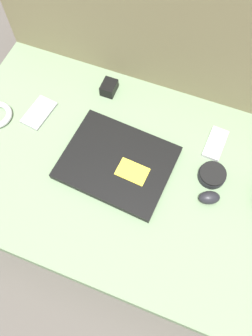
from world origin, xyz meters
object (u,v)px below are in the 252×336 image
at_px(speaker_puck, 212,175).
at_px(phone_silver, 39,113).
at_px(phone_black, 215,144).
at_px(charger_brick, 109,88).
at_px(laptop, 117,163).
at_px(computer_mouse, 209,197).

bearing_deg(speaker_puck, phone_silver, 178.45).
relative_size(speaker_puck, phone_black, 0.71).
bearing_deg(charger_brick, laptop, -62.42).
xyz_separation_m(phone_silver, charger_brick, (0.18, 0.17, 0.01)).
bearing_deg(computer_mouse, charger_brick, 124.74).
xyz_separation_m(speaker_puck, charger_brick, (-0.40, 0.18, 0.00)).
distance_m(laptop, computer_mouse, 0.29).
bearing_deg(phone_black, computer_mouse, -78.17).
height_order(laptop, speaker_puck, speaker_puck).
distance_m(computer_mouse, speaker_puck, 0.07).
height_order(phone_black, charger_brick, charger_brick).
relative_size(computer_mouse, speaker_puck, 0.88).
xyz_separation_m(laptop, computer_mouse, (0.28, -0.01, 0.01)).
height_order(laptop, phone_black, laptop).
bearing_deg(phone_silver, speaker_puck, 5.85).
relative_size(laptop, computer_mouse, 4.73).
relative_size(laptop, charger_brick, 5.85).
distance_m(laptop, charger_brick, 0.27).
bearing_deg(speaker_puck, charger_brick, 155.76).
bearing_deg(charger_brick, phone_silver, -137.21).
bearing_deg(speaker_puck, computer_mouse, -81.93).
height_order(laptop, phone_silver, laptop).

